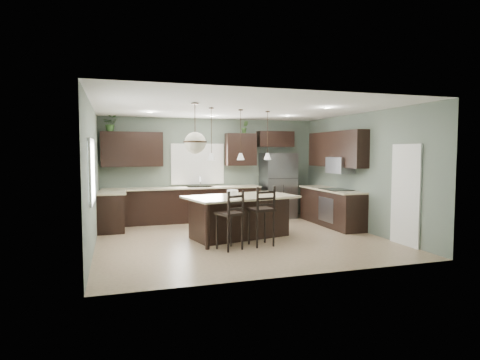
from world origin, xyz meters
name	(u,v)px	position (x,y,z in m)	size (l,w,h in m)	color
ground	(241,239)	(0.00, 0.00, 0.00)	(6.00, 6.00, 0.00)	#9E8466
pantry_door	(406,195)	(2.98, -1.55, 1.02)	(0.04, 0.82, 2.04)	white
window_back	(198,164)	(-0.40, 2.73, 1.55)	(1.35, 0.02, 1.00)	white
window_left	(91,171)	(-2.98, -0.80, 1.55)	(0.02, 1.10, 1.00)	white
left_return_cabs	(111,212)	(-2.70, 1.70, 0.45)	(0.60, 0.90, 0.90)	black
left_return_countertop	(111,193)	(-2.68, 1.70, 0.92)	(0.66, 0.96, 0.04)	beige
back_lower_cabs	(184,205)	(-0.85, 2.45, 0.45)	(4.20, 0.60, 0.90)	black
back_countertop	(183,188)	(-0.85, 2.43, 0.92)	(4.20, 0.66, 0.04)	beige
sink_inset	(200,187)	(-0.40, 2.43, 0.94)	(0.70, 0.45, 0.01)	gray
faucet	(200,182)	(-0.40, 2.40, 1.08)	(0.02, 0.02, 0.28)	silver
back_upper_left	(132,149)	(-2.15, 2.58, 1.95)	(1.55, 0.34, 0.90)	black
back_upper_right	(241,150)	(0.80, 2.58, 1.95)	(0.85, 0.34, 0.90)	black
fridge_header	(275,139)	(1.85, 2.58, 2.25)	(1.05, 0.34, 0.45)	black
right_lower_cabs	(331,208)	(2.70, 0.87, 0.45)	(0.60, 2.35, 0.90)	black
right_countertop	(330,190)	(2.68, 0.87, 0.92)	(0.66, 2.35, 0.04)	beige
cooktop	(336,189)	(2.68, 0.60, 0.94)	(0.58, 0.75, 0.02)	black
wall_oven_front	(326,210)	(2.40, 0.60, 0.45)	(0.01, 0.72, 0.60)	gray
right_upper_cabs	(336,149)	(2.83, 0.87, 1.95)	(0.34, 2.35, 0.90)	black
microwave	(340,165)	(2.78, 0.60, 1.55)	(0.40, 0.75, 0.40)	gray
refrigerator	(278,185)	(1.85, 2.36, 0.93)	(0.90, 0.74, 1.85)	gray
kitchen_island	(241,217)	(0.02, 0.10, 0.46)	(2.32, 1.32, 0.92)	black
serving_dish	(233,193)	(-0.18, 0.05, 0.99)	(0.24, 0.24, 0.14)	white
bar_stool_left	(229,220)	(-0.51, -0.86, 0.58)	(0.43, 0.43, 1.15)	black
bar_stool_center	(261,216)	(0.19, -0.74, 0.60)	(0.45, 0.45, 1.21)	black
pendant_left	(211,134)	(-0.66, -0.06, 2.25)	(0.17, 0.17, 1.10)	white
pendant_center	(241,135)	(0.02, 0.10, 2.25)	(0.17, 0.17, 1.10)	silver
pendant_right	(268,135)	(0.70, 0.25, 2.25)	(0.17, 0.17, 1.10)	white
chandelier	(195,128)	(-1.14, -0.73, 2.32)	(0.45, 0.45, 0.95)	beige
plant_back_left	(111,124)	(-2.67, 2.55, 2.60)	(0.36, 0.31, 0.40)	#335927
plant_back_right	(245,127)	(0.91, 2.55, 2.57)	(0.19, 0.15, 0.35)	#365826
room_shell	(241,160)	(0.00, 0.00, 1.70)	(6.00, 6.00, 6.00)	slate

